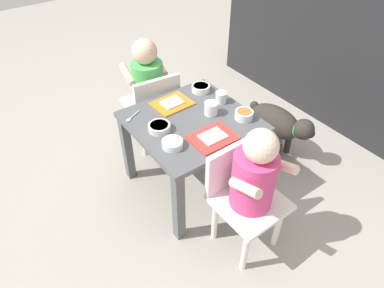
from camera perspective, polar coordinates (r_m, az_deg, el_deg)
ground_plane at (r=1.93m, az=-0.00°, el=-6.37°), size 7.00×7.00×0.00m
kitchen_cabinet_back at (r=2.44m, az=24.65°, el=14.34°), size 1.90×0.33×0.95m
dining_table at (r=1.69m, az=-0.00°, el=1.97°), size 0.55×0.56×0.43m
seated_child_left at (r=1.97m, az=-7.17°, el=9.88°), size 0.30×0.30×0.67m
seated_child_right at (r=1.40m, az=9.85°, el=-5.68°), size 0.29×0.29×0.67m
dog at (r=2.05m, az=14.06°, el=3.36°), size 0.43×0.22×0.32m
food_tray_left at (r=1.75m, az=-3.32°, el=6.76°), size 0.16×0.19×0.02m
food_tray_right at (r=1.53m, az=3.46°, el=1.12°), size 0.16×0.20×0.02m
water_cup_left at (r=1.76m, az=4.84°, el=7.64°), size 0.06×0.06×0.06m
water_cup_right at (r=1.67m, az=3.17°, el=5.82°), size 0.07×0.07×0.06m
cereal_bowl_left_side at (r=1.66m, az=8.62°, el=4.85°), size 0.09×0.09×0.04m
veggie_bowl_near at (r=1.58m, az=-5.45°, el=2.81°), size 0.10×0.10×0.03m
cereal_bowl_right_side at (r=1.48m, az=-3.27°, el=0.10°), size 0.09×0.09×0.03m
veggie_bowl_far at (r=1.85m, az=1.48°, el=9.29°), size 0.10×0.10×0.03m
spoon_by_left_tray at (r=1.68m, az=-9.96°, el=4.41°), size 0.06×0.09×0.01m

